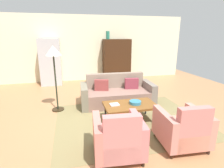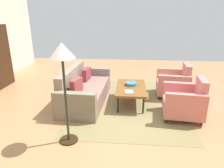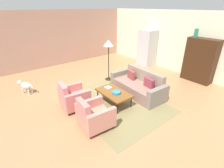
{
  "view_description": "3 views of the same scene",
  "coord_description": "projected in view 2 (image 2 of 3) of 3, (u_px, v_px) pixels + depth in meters",
  "views": [
    {
      "loc": [
        -0.78,
        -3.82,
        1.98
      ],
      "look_at": [
        0.23,
        0.32,
        0.79
      ],
      "focal_mm": 28.35,
      "sensor_mm": 36.0,
      "label": 1
    },
    {
      "loc": [
        -4.21,
        -0.18,
        2.16
      ],
      "look_at": [
        0.34,
        0.22,
        0.56
      ],
      "focal_mm": 33.32,
      "sensor_mm": 36.0,
      "label": 2
    },
    {
      "loc": [
        4.21,
        -3.2,
        2.98
      ],
      "look_at": [
        0.33,
        -0.13,
        0.61
      ],
      "focal_mm": 26.5,
      "sensor_mm": 36.0,
      "label": 3
    }
  ],
  "objects": [
    {
      "name": "fruit_bowl",
      "position": [
        131.0,
        84.0,
        5.13
      ],
      "size": [
        0.27,
        0.27,
        0.07
      ],
      "primitive_type": "cylinder",
      "color": "teal",
      "rests_on": "coffee_table"
    },
    {
      "name": "area_rug",
      "position": [
        128.0,
        103.0,
        5.17
      ],
      "size": [
        3.4,
        2.6,
        0.01
      ],
      "primitive_type": "cube",
      "color": "olive",
      "rests_on": "ground"
    },
    {
      "name": "couch",
      "position": [
        83.0,
        91.0,
        5.17
      ],
      "size": [
        2.14,
        1.0,
        0.86
      ],
      "rotation": [
        0.0,
        0.0,
        3.1
      ],
      "color": "#886659",
      "rests_on": "ground"
    },
    {
      "name": "book_stack",
      "position": [
        129.0,
        92.0,
        4.68
      ],
      "size": [
        0.22,
        0.2,
        0.02
      ],
      "color": "beige",
      "rests_on": "coffee_table"
    },
    {
      "name": "armchair_right",
      "position": [
        175.0,
        84.0,
        5.51
      ],
      "size": [
        0.86,
        0.86,
        0.88
      ],
      "rotation": [
        0.0,
        0.0,
        -0.07
      ],
      "color": "#2B2811",
      "rests_on": "ground"
    },
    {
      "name": "ground_plane",
      "position": [
        121.0,
        112.0,
        4.69
      ],
      "size": [
        10.82,
        10.82,
        0.0
      ],
      "primitive_type": "plane",
      "color": "#AD794F"
    },
    {
      "name": "coffee_table",
      "position": [
        131.0,
        88.0,
        5.04
      ],
      "size": [
        1.2,
        0.7,
        0.43
      ],
      "color": "black",
      "rests_on": "ground"
    },
    {
      "name": "floor_lamp",
      "position": [
        63.0,
        61.0,
        3.19
      ],
      "size": [
        0.4,
        0.4,
        1.72
      ],
      "color": "black",
      "rests_on": "ground"
    },
    {
      "name": "armchair_left",
      "position": [
        186.0,
        102.0,
        4.39
      ],
      "size": [
        0.87,
        0.87,
        0.88
      ],
      "rotation": [
        0.0,
        0.0,
        -0.1
      ],
      "color": "#371C15",
      "rests_on": "ground"
    }
  ]
}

